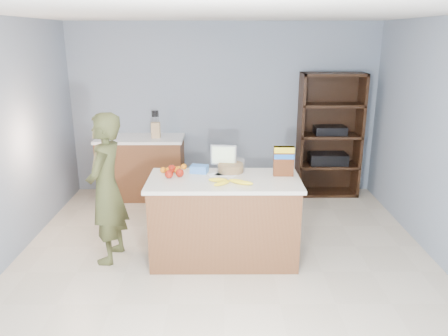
{
  "coord_description": "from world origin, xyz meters",
  "views": [
    {
      "loc": [
        -0.01,
        -3.93,
        2.31
      ],
      "look_at": [
        0.0,
        0.35,
        1.0
      ],
      "focal_mm": 35.0,
      "sensor_mm": 36.0,
      "label": 1
    }
  ],
  "objects_px": {
    "person": "(106,189)",
    "cereal_box": "(284,159)",
    "shelving_unit": "(328,137)",
    "tv": "(224,156)",
    "counter_peninsula": "(224,222)"
  },
  "relations": [
    {
      "from": "counter_peninsula",
      "to": "person",
      "type": "height_order",
      "value": "person"
    },
    {
      "from": "person",
      "to": "cereal_box",
      "type": "distance_m",
      "value": 1.86
    },
    {
      "from": "shelving_unit",
      "to": "cereal_box",
      "type": "bearing_deg",
      "value": -115.59
    },
    {
      "from": "counter_peninsula",
      "to": "cereal_box",
      "type": "bearing_deg",
      "value": 9.44
    },
    {
      "from": "shelving_unit",
      "to": "person",
      "type": "xyz_separation_m",
      "value": [
        -2.76,
        -2.05,
        -0.07
      ]
    },
    {
      "from": "tv",
      "to": "cereal_box",
      "type": "bearing_deg",
      "value": -17.74
    },
    {
      "from": "person",
      "to": "cereal_box",
      "type": "height_order",
      "value": "person"
    },
    {
      "from": "shelving_unit",
      "to": "cereal_box",
      "type": "relative_size",
      "value": 5.76
    },
    {
      "from": "shelving_unit",
      "to": "person",
      "type": "distance_m",
      "value": 3.44
    },
    {
      "from": "shelving_unit",
      "to": "cereal_box",
      "type": "distance_m",
      "value": 2.17
    },
    {
      "from": "counter_peninsula",
      "to": "tv",
      "type": "height_order",
      "value": "tv"
    },
    {
      "from": "person",
      "to": "tv",
      "type": "xyz_separation_m",
      "value": [
        1.21,
        0.3,
        0.27
      ]
    },
    {
      "from": "person",
      "to": "counter_peninsula",
      "type": "bearing_deg",
      "value": 96.8
    },
    {
      "from": "person",
      "to": "cereal_box",
      "type": "relative_size",
      "value": 5.06
    },
    {
      "from": "shelving_unit",
      "to": "tv",
      "type": "height_order",
      "value": "shelving_unit"
    }
  ]
}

